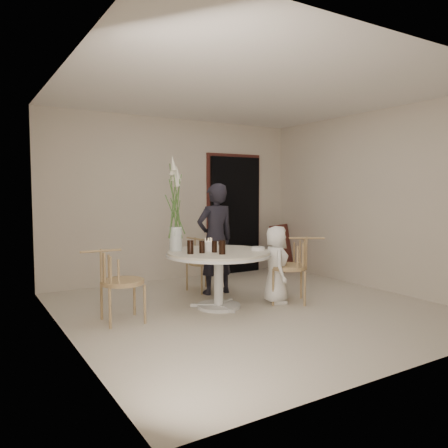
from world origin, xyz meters
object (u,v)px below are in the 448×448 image
chair_left (112,275)px  birthday_cake (209,246)px  flower_vase (175,209)px  girl (215,239)px  boy (276,265)px  table (219,260)px  chair_far (199,256)px  chair_right (297,260)px

chair_left → birthday_cake: bearing=-85.5°
flower_vase → girl: bearing=25.1°
girl → boy: size_ratio=1.55×
table → chair_far: size_ratio=1.69×
boy → birthday_cake: bearing=96.9°
chair_far → girl: girl is taller
chair_right → chair_left: bearing=-64.0°
chair_far → table: bearing=-114.3°
chair_far → chair_left: chair_left is taller
chair_right → flower_vase: bearing=-78.1°
flower_vase → table: bearing=-35.1°
chair_left → chair_far: bearing=-56.4°
chair_left → boy: size_ratio=0.83×
table → chair_left: chair_left is taller
girl → flower_vase: flower_vase is taller
table → birthday_cake: (-0.08, 0.10, 0.17)m
chair_left → girl: 1.85m
chair_right → boy: size_ratio=0.86×
chair_left → flower_vase: (0.91, 0.25, 0.72)m
chair_right → table: bearing=-72.0°
birthday_cake → chair_left: bearing=-178.2°
chair_right → flower_vase: flower_vase is taller
chair_left → flower_vase: 1.19m
table → birthday_cake: size_ratio=5.60×
chair_right → flower_vase: (-1.48, 0.63, 0.69)m
table → flower_vase: 0.85m
chair_far → chair_right: (0.75, -1.36, 0.07)m
chair_left → girl: size_ratio=0.53×
birthday_cake → boy: bearing=-19.1°
chair_far → boy: bearing=-77.5°
girl → table: bearing=62.8°
table → boy: size_ratio=1.29×
chair_right → chair_left: size_ratio=1.04×
chair_right → birthday_cake: birthday_cake is taller
boy → chair_right: bearing=-88.6°
flower_vase → chair_left: bearing=-164.4°
chair_left → boy: 2.15m
chair_left → birthday_cake: (1.28, 0.04, 0.24)m
chair_far → chair_right: 1.55m
table → chair_right: chair_right is taller
table → boy: (0.77, -0.19, -0.10)m
chair_left → boy: boy is taller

